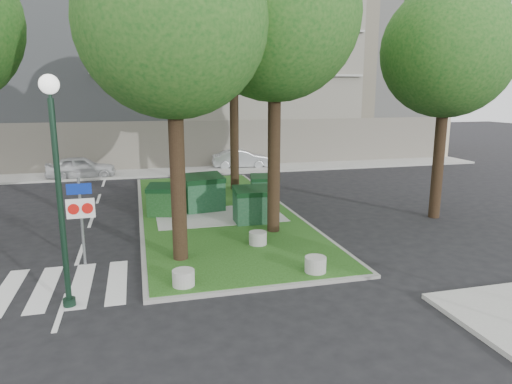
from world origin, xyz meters
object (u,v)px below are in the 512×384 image
object	(u,v)px
tree_median_far	(235,22)
dumpster_c	(254,205)
dumpster_b	(203,193)
tree_street_right	(450,38)
bollard_left	(184,278)
tree_median_mid	(174,42)
bollard_mid	(258,238)
dumpster_a	(165,200)
traffic_sign_pole	(81,210)
car_silver	(241,159)
car_white	(81,167)
tree_median_near_left	(175,3)
street_lamp	(57,166)
dumpster_d	(265,188)
litter_bin	(254,182)
bollard_right	(315,264)

from	to	relation	value
tree_median_far	dumpster_c	size ratio (longest dim) A/B	7.89
dumpster_b	tree_street_right	bearing A→B (deg)	-27.77
bollard_left	tree_median_mid	bearing A→B (deg)	85.28
dumpster_c	bollard_mid	distance (m)	2.70
dumpster_a	bollard_mid	xyz separation A→B (m)	(2.67, -4.53, -0.40)
traffic_sign_pole	car_silver	world-z (taller)	traffic_sign_pole
dumpster_a	dumpster_c	distance (m)	3.73
traffic_sign_pole	dumpster_a	bearing A→B (deg)	59.47
dumpster_a	car_white	world-z (taller)	dumpster_a
traffic_sign_pole	dumpster_c	bearing A→B (deg)	24.36
tree_median_near_left	tree_street_right	world-z (taller)	tree_median_near_left
street_lamp	car_white	distance (m)	17.95
tree_median_near_left	bollard_mid	world-z (taller)	tree_median_near_left
traffic_sign_pole	car_white	world-z (taller)	traffic_sign_pole
dumpster_a	bollard_mid	size ratio (longest dim) A/B	2.71
car_silver	street_lamp	bearing A→B (deg)	160.58
dumpster_d	bollard_mid	bearing A→B (deg)	-98.27
bollard_mid	dumpster_b	bearing A→B (deg)	102.30
tree_median_mid	litter_bin	world-z (taller)	tree_median_mid
tree_median_far	street_lamp	bearing A→B (deg)	-119.35
tree_median_mid	street_lamp	distance (m)	10.11
tree_street_right	car_silver	world-z (taller)	tree_street_right
bollard_mid	tree_median_near_left	bearing A→B (deg)	-165.86
dumpster_d	bollard_left	xyz separation A→B (m)	(-4.62, -8.68, -0.38)
bollard_right	bollard_mid	world-z (taller)	bollard_right
car_white	street_lamp	bearing A→B (deg)	-179.13
dumpster_a	car_silver	world-z (taller)	dumpster_a
tree_median_far	bollard_right	distance (m)	14.05
litter_bin	car_white	xyz separation A→B (m)	(-9.06, 6.06, 0.20)
tree_street_right	bollard_left	world-z (taller)	tree_street_right
car_silver	traffic_sign_pole	bearing A→B (deg)	157.33
car_white	car_silver	size ratio (longest dim) A/B	1.02
tree_street_right	traffic_sign_pole	size ratio (longest dim) A/B	3.86
tree_street_right	dumpster_c	world-z (taller)	tree_street_right
tree_street_right	bollard_mid	bearing A→B (deg)	-166.84
dumpster_a	traffic_sign_pole	bearing A→B (deg)	-104.07
tree_street_right	bollard_left	distance (m)	13.41
tree_median_far	bollard_left	world-z (taller)	tree_median_far
traffic_sign_pole	car_silver	bearing A→B (deg)	61.35
tree_median_far	car_white	world-z (taller)	tree_median_far
dumpster_c	bollard_right	world-z (taller)	dumpster_c
tree_street_right	litter_bin	bearing A→B (deg)	130.78
dumpster_c	litter_bin	distance (m)	6.31
tree_median_mid	traffic_sign_pole	size ratio (longest dim) A/B	3.83
tree_median_far	bollard_mid	bearing A→B (deg)	-97.80
bollard_left	traffic_sign_pole	distance (m)	3.87
tree_median_near_left	dumpster_d	world-z (taller)	tree_median_near_left
tree_median_mid	dumpster_c	size ratio (longest dim) A/B	6.61
bollard_left	bollard_right	xyz separation A→B (m)	(3.62, 0.00, 0.01)
tree_street_right	dumpster_d	size ratio (longest dim) A/B	7.02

